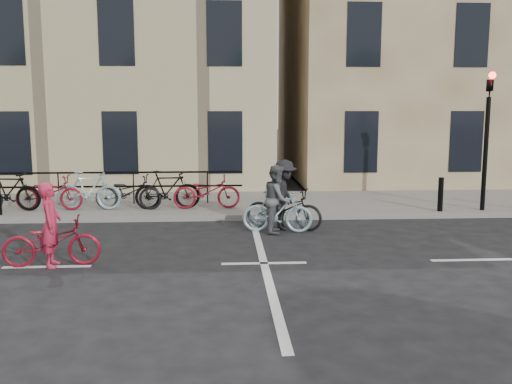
{
  "coord_description": "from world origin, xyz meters",
  "views": [
    {
      "loc": [
        -0.76,
        -10.33,
        2.95
      ],
      "look_at": [
        -0.05,
        1.7,
        1.1
      ],
      "focal_mm": 40.0,
      "sensor_mm": 36.0,
      "label": 1
    }
  ],
  "objects": [
    {
      "name": "parked_bikes",
      "position": [
        -4.35,
        5.04,
        0.64
      ],
      "size": [
        8.3,
        1.23,
        1.05
      ],
      "color": "black",
      "rests_on": "sidewalk"
    },
    {
      "name": "bollard_east",
      "position": [
        5.0,
        4.25,
        0.6
      ],
      "size": [
        0.14,
        0.14,
        0.9
      ],
      "primitive_type": "cylinder",
      "color": "black",
      "rests_on": "sidewalk"
    },
    {
      "name": "building_west",
      "position": [
        -9.0,
        13.0,
        5.15
      ],
      "size": [
        20.0,
        10.0,
        10.0
      ],
      "primitive_type": "cube",
      "color": "tan",
      "rests_on": "sidewalk"
    },
    {
      "name": "traffic_light",
      "position": [
        6.2,
        4.34,
        2.45
      ],
      "size": [
        0.18,
        0.3,
        3.9
      ],
      "color": "black",
      "rests_on": "sidewalk"
    },
    {
      "name": "building_east",
      "position": [
        9.0,
        13.0,
        6.15
      ],
      "size": [
        14.0,
        10.0,
        12.0
      ],
      "primitive_type": "cube",
      "color": "#897853",
      "rests_on": "sidewalk"
    },
    {
      "name": "cyclist_dark",
      "position": [
        0.69,
        2.97,
        0.66
      ],
      "size": [
        1.98,
        1.35,
        1.67
      ],
      "rotation": [
        0.0,
        0.0,
        1.16
      ],
      "color": "black",
      "rests_on": "ground"
    },
    {
      "name": "cyclist_grey",
      "position": [
        0.5,
        2.64,
        0.64
      ],
      "size": [
        1.69,
        0.86,
        1.58
      ],
      "rotation": [
        0.0,
        0.0,
        1.4
      ],
      "color": "#93B8C1",
      "rests_on": "ground"
    },
    {
      "name": "cyclist_pink",
      "position": [
        -3.91,
        0.07,
        0.54
      ],
      "size": [
        1.81,
        0.8,
        1.56
      ],
      "rotation": [
        0.0,
        0.0,
        1.68
      ],
      "color": "maroon",
      "rests_on": "ground"
    },
    {
      "name": "sidewalk",
      "position": [
        -4.0,
        6.0,
        0.07
      ],
      "size": [
        46.0,
        4.0,
        0.15
      ],
      "primitive_type": "cube",
      "color": "slate",
      "rests_on": "ground"
    },
    {
      "name": "ground",
      "position": [
        0.0,
        0.0,
        0.0
      ],
      "size": [
        120.0,
        120.0,
        0.0
      ],
      "primitive_type": "plane",
      "color": "black",
      "rests_on": "ground"
    }
  ]
}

